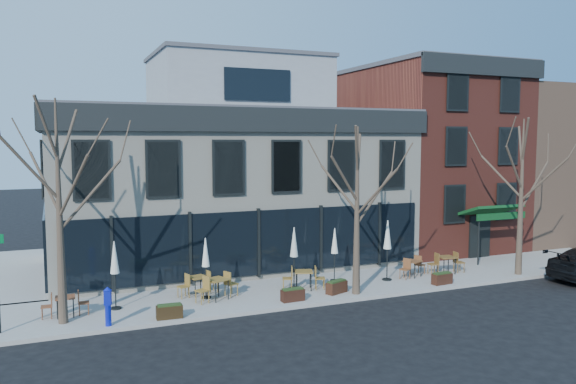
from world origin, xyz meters
name	(u,v)px	position (x,y,z in m)	size (l,w,h in m)	color
ground	(258,283)	(0.00, 0.00, 0.00)	(120.00, 120.00, 0.00)	black
sidewalk_front	(342,285)	(3.25, -2.15, 0.07)	(33.50, 4.70, 0.15)	gray
corner_building	(227,175)	(0.07, 5.07, 4.72)	(18.39, 10.39, 11.10)	beige
red_brick_building	(426,156)	(13.00, 4.98, 5.64)	(8.20, 11.78, 11.18)	maroon
bg_building	(532,163)	(23.00, 6.00, 5.00)	(12.00, 12.00, 10.00)	#8C664C
tree_corner	(60,208)	(-8.49, -3.20, 4.25)	(3.93, 3.98, 7.92)	#382B21
tree_mid	(357,208)	(3.01, -3.90, 3.79)	(3.50, 3.55, 7.04)	#382B21
tree_right	(521,195)	(12.01, -3.90, 4.02)	(3.72, 3.77, 7.48)	#382B21
call_box	(108,305)	(-7.05, -4.15, 0.89)	(0.28, 0.28, 1.39)	#0D19B1
cafe_set_0	(65,304)	(-8.41, -2.43, 0.61)	(1.71, 0.70, 0.90)	brown
cafe_set_1	(198,283)	(-3.21, -1.50, 0.64)	(1.88, 0.92, 0.96)	brown
cafe_set_2	(217,286)	(-2.66, -2.46, 0.69)	(2.03, 1.22, 1.05)	brown
cafe_set_3	(304,278)	(1.24, -2.41, 0.66)	(1.94, 1.12, 1.00)	brown
cafe_set_4	(413,267)	(6.97, -2.32, 0.63)	(1.81, 1.11, 0.94)	brown
cafe_set_5	(446,263)	(8.89, -2.39, 0.67)	(1.96, 0.86, 1.01)	brown
umbrella_0	(115,261)	(-6.60, -2.20, 2.02)	(0.42, 0.42, 2.64)	black
umbrella_1	(206,256)	(-3.02, -2.08, 1.92)	(0.40, 0.40, 2.51)	black
umbrella_2	(294,246)	(0.88, -2.18, 2.07)	(0.44, 0.44, 2.72)	black
umbrella_3	(335,244)	(3.14, -1.64, 1.89)	(0.39, 0.39, 2.47)	black
umbrella_4	(388,238)	(5.47, -2.43, 2.13)	(0.45, 0.45, 2.80)	black
planter_0	(169,311)	(-4.92, -4.14, 0.41)	(0.96, 0.43, 0.53)	black
planter_1	(293,295)	(0.10, -3.86, 0.41)	(0.95, 0.40, 0.53)	black
planter_2	(337,287)	(2.28, -3.50, 0.42)	(1.06, 0.72, 0.55)	#331B11
planter_3	(442,278)	(7.37, -4.01, 0.42)	(0.99, 0.48, 0.54)	#321A10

